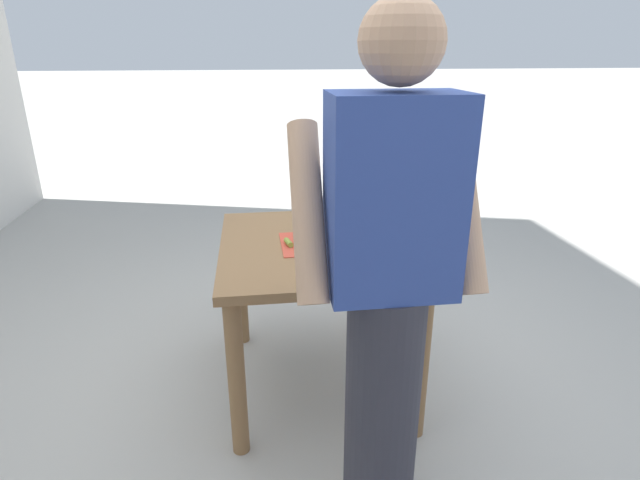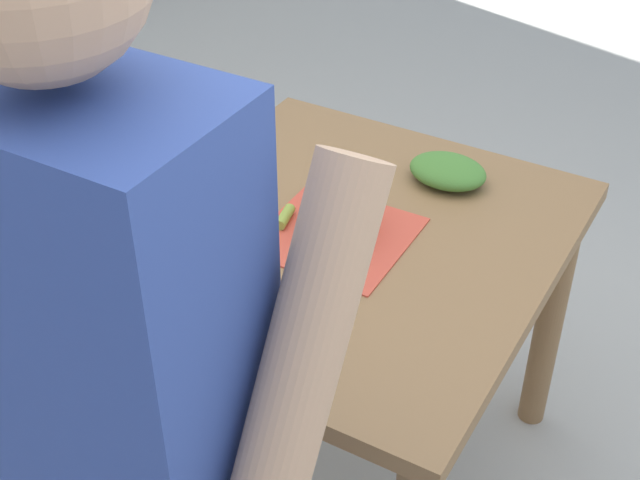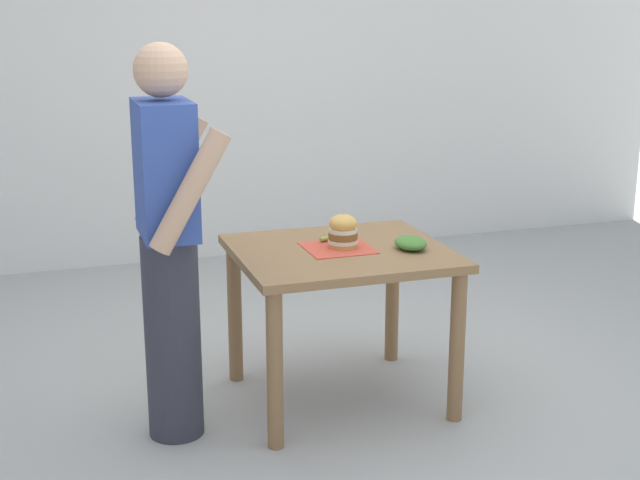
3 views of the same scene
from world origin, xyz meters
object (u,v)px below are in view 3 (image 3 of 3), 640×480
(pickle_spear, at_px, (327,239))
(diner_across_table, at_px, (169,239))
(sandwich, at_px, (343,231))
(side_salad, at_px, (410,243))
(patio_table, at_px, (341,276))

(pickle_spear, bearing_deg, diner_across_table, 107.19)
(sandwich, relative_size, diner_across_table, 0.11)
(pickle_spear, height_order, diner_across_table, diner_across_table)
(pickle_spear, relative_size, side_salad, 0.39)
(sandwich, height_order, diner_across_table, diner_across_table)
(pickle_spear, xyz_separation_m, side_salad, (-0.24, -0.33, 0.01))
(pickle_spear, bearing_deg, patio_table, -169.58)
(sandwich, distance_m, pickle_spear, 0.14)
(side_salad, bearing_deg, sandwich, 67.67)
(patio_table, bearing_deg, diner_across_table, 97.76)
(side_salad, xyz_separation_m, diner_across_table, (-0.00, 1.10, 0.11))
(diner_across_table, bearing_deg, pickle_spear, -72.81)
(sandwich, xyz_separation_m, diner_across_table, (-0.12, 0.81, 0.06))
(sandwich, bearing_deg, pickle_spear, 18.11)
(pickle_spear, bearing_deg, sandwich, -161.89)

